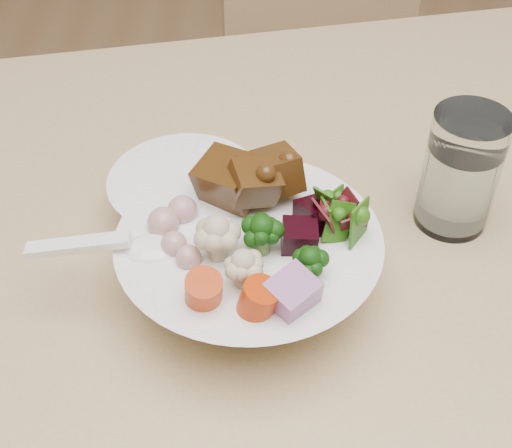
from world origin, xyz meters
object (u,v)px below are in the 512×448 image
dining_table (459,308)px  water_glass (460,175)px  chair_far (332,137)px  food_bowl (251,260)px  side_bowl (186,198)px

dining_table → water_glass: bearing=95.8°
chair_far → food_bowl: (-0.18, -0.69, 0.38)m
dining_table → chair_far: (-0.05, 0.65, -0.25)m
dining_table → food_bowl: food_bowl is taller
chair_far → water_glass: size_ratio=6.50×
chair_far → food_bowl: 0.80m
dining_table → side_bowl: bearing=157.6°
chair_far → food_bowl: food_bowl is taller
water_glass → chair_far: bearing=93.1°
food_bowl → water_glass: (0.21, 0.09, 0.02)m
chair_far → side_bowl: size_ratio=5.38×
dining_table → food_bowl: 0.26m
dining_table → side_bowl: size_ratio=11.99×
chair_far → side_bowl: (-0.24, -0.59, 0.36)m
food_bowl → water_glass: same height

